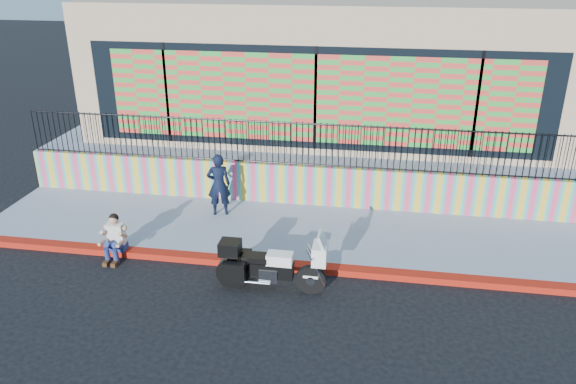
# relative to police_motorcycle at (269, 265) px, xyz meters

# --- Properties ---
(ground) EXTENTS (90.00, 90.00, 0.00)m
(ground) POSITION_rel_police_motorcycle_xyz_m (0.31, 0.88, -0.59)
(ground) COLOR black
(ground) RESTS_ON ground
(red_curb) EXTENTS (16.00, 0.30, 0.15)m
(red_curb) POSITION_rel_police_motorcycle_xyz_m (0.31, 0.88, -0.52)
(red_curb) COLOR #9F1A0B
(red_curb) RESTS_ON ground
(sidewalk) EXTENTS (16.00, 3.00, 0.15)m
(sidewalk) POSITION_rel_police_motorcycle_xyz_m (0.31, 2.53, -0.52)
(sidewalk) COLOR #959CB2
(sidewalk) RESTS_ON ground
(mural_wall) EXTENTS (16.00, 0.20, 1.10)m
(mural_wall) POSITION_rel_police_motorcycle_xyz_m (0.31, 4.13, 0.11)
(mural_wall) COLOR #F3406C
(mural_wall) RESTS_ON sidewalk
(metal_fence) EXTENTS (15.80, 0.04, 1.20)m
(metal_fence) POSITION_rel_police_motorcycle_xyz_m (0.31, 4.13, 1.26)
(metal_fence) COLOR black
(metal_fence) RESTS_ON mural_wall
(elevated_platform) EXTENTS (16.00, 10.00, 1.25)m
(elevated_platform) POSITION_rel_police_motorcycle_xyz_m (0.31, 9.23, 0.03)
(elevated_platform) COLOR #959CB2
(elevated_platform) RESTS_ON ground
(storefront_building) EXTENTS (14.00, 8.06, 4.00)m
(storefront_building) POSITION_rel_police_motorcycle_xyz_m (0.31, 9.01, 2.66)
(storefront_building) COLOR tan
(storefront_building) RESTS_ON elevated_platform
(police_motorcycle) EXTENTS (2.27, 0.75, 1.41)m
(police_motorcycle) POSITION_rel_police_motorcycle_xyz_m (0.00, 0.00, 0.00)
(police_motorcycle) COLOR black
(police_motorcycle) RESTS_ON ground
(police_officer) EXTENTS (0.69, 0.55, 1.66)m
(police_officer) POSITION_rel_police_motorcycle_xyz_m (-1.94, 3.10, 0.39)
(police_officer) COLOR black
(police_officer) RESTS_ON sidewalk
(seated_man) EXTENTS (0.54, 0.71, 1.06)m
(seated_man) POSITION_rel_police_motorcycle_xyz_m (-3.73, 0.65, -0.14)
(seated_man) COLOR navy
(seated_man) RESTS_ON ground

